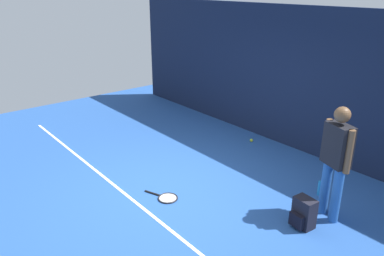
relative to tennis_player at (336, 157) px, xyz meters
The scene contains 8 objects.
ground_plane 2.62m from the tennis_player, 148.15° to the right, with size 12.00×12.00×0.00m, color #234C93.
back_fence 2.73m from the tennis_player, 140.36° to the left, with size 10.00×0.10×2.85m, color #141E38.
court_line 3.03m from the tennis_player, 136.11° to the right, with size 9.00×0.05×0.00m, color white.
tennis_player is the anchor object (origin of this frame).
tennis_racket 2.64m from the tennis_player, 141.06° to the right, with size 0.64×0.42×0.03m.
backpack 0.91m from the tennis_player, 100.71° to the right, with size 0.32×0.31×0.44m.
tennis_ball_near_player 3.03m from the tennis_player, 154.75° to the left, with size 0.07×0.07×0.07m, color #CCE033.
water_bottle 1.04m from the tennis_player, 133.79° to the left, with size 0.07×0.07×0.25m, color #268CD8.
Camera 1 is at (4.43, -3.25, 3.22)m, focal length 35.11 mm.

